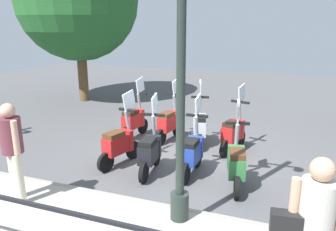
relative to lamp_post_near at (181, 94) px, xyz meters
The scene contains 13 objects.
ground_plane 3.18m from the lamp_post_near, 14.70° to the left, with size 28.00×28.00×0.00m, color #4C4C4F.
lamp_post_near is the anchor object (origin of this frame).
pedestrian_with_bag 2.12m from the lamp_post_near, 122.23° to the right, with size 0.35×0.64×1.59m.
pedestrian_distant 2.73m from the lamp_post_near, 99.13° to the left, with size 0.43×0.45×1.59m.
tree_large 9.04m from the lamp_post_near, 42.64° to the left, with size 4.33×4.33×5.86m.
scooter_near_0 2.20m from the lamp_post_near, 20.59° to the right, with size 1.22×0.49×1.54m.
scooter_near_1 2.32m from the lamp_post_near, 10.27° to the left, with size 1.23×0.44×1.54m.
scooter_near_2 2.40m from the lamp_post_near, 36.12° to the left, with size 1.23×0.44×1.54m.
scooter_near_3 2.90m from the lamp_post_near, 48.28° to the left, with size 1.21×0.53×1.54m.
scooter_far_0 3.56m from the lamp_post_near, ahead, with size 1.21×0.53×1.54m.
scooter_far_1 3.77m from the lamp_post_near, 10.13° to the left, with size 1.20×0.53×1.54m.
scooter_far_2 4.01m from the lamp_post_near, 22.18° to the left, with size 1.22×0.48×1.54m.
scooter_far_3 4.30m from the lamp_post_near, 35.08° to the left, with size 1.23×0.44×1.54m.
Camera 1 is at (-6.36, -1.91, 2.86)m, focal length 35.00 mm.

